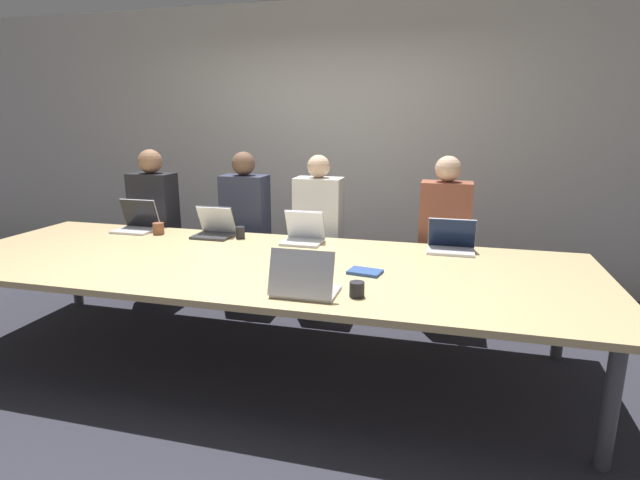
{
  "coord_description": "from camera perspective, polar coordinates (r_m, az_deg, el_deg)",
  "views": [
    {
      "loc": [
        1.24,
        -3.02,
        1.68
      ],
      "look_at": [
        0.41,
        0.1,
        0.89
      ],
      "focal_mm": 28.0,
      "sensor_mm": 36.0,
      "label": 1
    }
  ],
  "objects": [
    {
      "name": "ground_plane",
      "position": [
        3.67,
        -6.79,
        -13.51
      ],
      "size": [
        24.0,
        24.0,
        0.0
      ],
      "primitive_type": "plane",
      "color": "#2D2D38"
    },
    {
      "name": "curtain_wall",
      "position": [
        5.22,
        1.18,
        10.74
      ],
      "size": [
        12.0,
        0.06,
        2.8
      ],
      "color": "beige",
      "rests_on": "ground_plane"
    },
    {
      "name": "conference_table",
      "position": [
        3.41,
        -7.12,
        -3.1
      ],
      "size": [
        4.44,
        1.57,
        0.74
      ],
      "color": "#D6B77F",
      "rests_on": "ground_plane"
    },
    {
      "name": "laptop_far_right",
      "position": [
        3.73,
        14.77,
        -0.22
      ],
      "size": [
        0.34,
        0.24,
        0.24
      ],
      "color": "silver",
      "rests_on": "conference_table"
    },
    {
      "name": "person_far_right",
      "position": [
        4.19,
        13.94,
        -0.51
      ],
      "size": [
        0.4,
        0.24,
        1.39
      ],
      "color": "#2D2D38",
      "rests_on": "ground_plane"
    },
    {
      "name": "laptop_near_midright",
      "position": [
        2.71,
        -1.87,
        -4.9
      ],
      "size": [
        0.35,
        0.27,
        0.27
      ],
      "rotation": [
        0.0,
        0.0,
        3.14
      ],
      "color": "#B7B7BC",
      "rests_on": "conference_table"
    },
    {
      "name": "cup_near_midright",
      "position": [
        2.71,
        4.24,
        -5.64
      ],
      "size": [
        0.08,
        0.08,
        0.08
      ],
      "color": "#232328",
      "rests_on": "conference_table"
    },
    {
      "name": "laptop_far_midleft",
      "position": [
        4.15,
        -11.92,
        1.4
      ],
      "size": [
        0.31,
        0.26,
        0.25
      ],
      "color": "#333338",
      "rests_on": "conference_table"
    },
    {
      "name": "person_far_midleft",
      "position": [
        4.56,
        -8.46,
        0.91
      ],
      "size": [
        0.4,
        0.24,
        1.39
      ],
      "color": "#2D2D38",
      "rests_on": "ground_plane"
    },
    {
      "name": "cup_far_midleft",
      "position": [
        4.04,
        -9.1,
        0.84
      ],
      "size": [
        0.07,
        0.07,
        0.1
      ],
      "color": "#232328",
      "rests_on": "conference_table"
    },
    {
      "name": "laptop_far_center",
      "position": [
        3.86,
        -1.89,
        0.75
      ],
      "size": [
        0.31,
        0.25,
        0.25
      ],
      "color": "#B7B7BC",
      "rests_on": "conference_table"
    },
    {
      "name": "person_far_center",
      "position": [
        4.33,
        -0.16,
        0.27
      ],
      "size": [
        0.4,
        0.24,
        1.38
      ],
      "color": "#2D2D38",
      "rests_on": "ground_plane"
    },
    {
      "name": "laptop_far_left",
      "position": [
        4.55,
        -20.13,
        1.96
      ],
      "size": [
        0.33,
        0.27,
        0.27
      ],
      "color": "silver",
      "rests_on": "conference_table"
    },
    {
      "name": "person_far_left",
      "position": [
        4.92,
        -18.3,
        1.4
      ],
      "size": [
        0.4,
        0.24,
        1.4
      ],
      "color": "#2D2D38",
      "rests_on": "ground_plane"
    },
    {
      "name": "cup_far_left",
      "position": [
        4.36,
        -17.98,
        1.25
      ],
      "size": [
        0.09,
        0.09,
        0.1
      ],
      "color": "brown",
      "rests_on": "conference_table"
    },
    {
      "name": "stapler",
      "position": [
        3.21,
        0.47,
        -2.82
      ],
      "size": [
        0.06,
        0.15,
        0.05
      ],
      "rotation": [
        0.0,
        0.0,
        0.09
      ],
      "color": "black",
      "rests_on": "conference_table"
    },
    {
      "name": "notebook",
      "position": [
        3.12,
        5.17,
        -3.65
      ],
      "size": [
        0.22,
        0.17,
        0.02
      ],
      "rotation": [
        0.0,
        0.0,
        -0.17
      ],
      "color": "#2D4C8C",
      "rests_on": "conference_table"
    }
  ]
}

